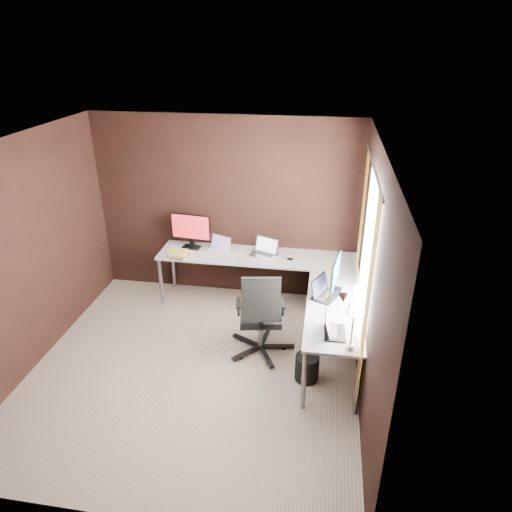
{
  "coord_description": "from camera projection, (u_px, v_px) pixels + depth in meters",
  "views": [
    {
      "loc": [
        1.32,
        -3.9,
        3.41
      ],
      "look_at": [
        0.55,
        0.95,
        0.99
      ],
      "focal_mm": 32.0,
      "sensor_mm": 36.0,
      "label": 1
    }
  ],
  "objects": [
    {
      "name": "office_chair",
      "position": [
        261.0,
        329.0,
        5.28
      ],
      "size": [
        0.61,
        0.62,
        1.08
      ],
      "rotation": [
        0.0,
        0.0,
        0.17
      ],
      "color": "black",
      "rests_on": "ground"
    },
    {
      "name": "wastebasket",
      "position": [
        307.0,
        368.0,
        4.93
      ],
      "size": [
        0.31,
        0.31,
        0.3
      ],
      "primitive_type": "cylinder",
      "rotation": [
        0.0,
        0.0,
        -0.22
      ],
      "color": "black",
      "rests_on": "ground"
    },
    {
      "name": "mouse_corner",
      "position": [
        290.0,
        259.0,
        5.95
      ],
      "size": [
        0.1,
        0.07,
        0.04
      ],
      "primitive_type": "ellipsoid",
      "rotation": [
        0.0,
        0.0,
        0.15
      ],
      "color": "black",
      "rests_on": "desk"
    },
    {
      "name": "desk",
      "position": [
        281.0,
        277.0,
        5.65
      ],
      "size": [
        2.65,
        2.25,
        0.73
      ],
      "color": "silver",
      "rests_on": "ground"
    },
    {
      "name": "drawer_pedestal",
      "position": [
        326.0,
        302.0,
        5.83
      ],
      "size": [
        0.42,
        0.5,
        0.6
      ],
      "primitive_type": "cube",
      "color": "silver",
      "rests_on": "ground"
    },
    {
      "name": "laptop_white",
      "position": [
        219.0,
        248.0,
        6.17
      ],
      "size": [
        0.37,
        0.32,
        0.21
      ],
      "rotation": [
        0.0,
        0.0,
        -0.41
      ],
      "color": "silver",
      "rests_on": "desk"
    },
    {
      "name": "book_stack",
      "position": [
        178.0,
        254.0,
        6.04
      ],
      "size": [
        0.29,
        0.25,
        0.08
      ],
      "rotation": [
        0.0,
        0.0,
        -0.07
      ],
      "color": "#966851",
      "rests_on": "desk"
    },
    {
      "name": "monitor_left",
      "position": [
        191.0,
        229.0,
        6.2
      ],
      "size": [
        0.56,
        0.18,
        0.48
      ],
      "rotation": [
        0.0,
        0.0,
        -0.11
      ],
      "color": "black",
      "rests_on": "desk"
    },
    {
      "name": "room",
      "position": [
        222.0,
        267.0,
        4.6
      ],
      "size": [
        3.6,
        3.6,
        2.5
      ],
      "color": "#BDAB93",
      "rests_on": "ground"
    },
    {
      "name": "laptop_black_big",
      "position": [
        324.0,
        292.0,
        5.13
      ],
      "size": [
        0.36,
        0.41,
        0.22
      ],
      "rotation": [
        0.0,
        0.0,
        1.12
      ],
      "color": "black",
      "rests_on": "desk"
    },
    {
      "name": "mouse_left",
      "position": [
        182.0,
        256.0,
        6.04
      ],
      "size": [
        0.09,
        0.07,
        0.03
      ],
      "primitive_type": "ellipsoid",
      "rotation": [
        0.0,
        0.0,
        -0.15
      ],
      "color": "black",
      "rests_on": "desk"
    },
    {
      "name": "desk_lamp",
      "position": [
        346.0,
        314.0,
        4.2
      ],
      "size": [
        0.18,
        0.21,
        0.55
      ],
      "rotation": [
        0.0,
        0.0,
        -0.22
      ],
      "color": "slate",
      "rests_on": "desk"
    },
    {
      "name": "laptop_silver",
      "position": [
        264.0,
        251.0,
        6.08
      ],
      "size": [
        0.42,
        0.36,
        0.23
      ],
      "rotation": [
        0.0,
        0.0,
        -0.41
      ],
      "color": "silver",
      "rests_on": "desk"
    },
    {
      "name": "laptop_black_small",
      "position": [
        332.0,
        329.0,
        4.49
      ],
      "size": [
        0.22,
        0.3,
        0.2
      ],
      "rotation": [
        0.0,
        0.0,
        1.6
      ],
      "color": "black",
      "rests_on": "desk"
    },
    {
      "name": "monitor_right",
      "position": [
        335.0,
        272.0,
        5.14
      ],
      "size": [
        0.16,
        0.52,
        0.43
      ],
      "rotation": [
        0.0,
        0.0,
        1.41
      ],
      "color": "black",
      "rests_on": "desk"
    }
  ]
}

